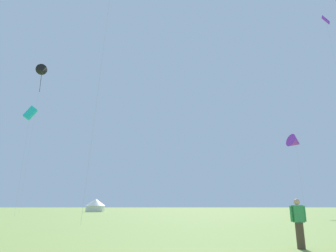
{
  "coord_description": "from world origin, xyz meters",
  "views": [
    {
      "loc": [
        -0.45,
        -4.14,
        1.5
      ],
      "look_at": [
        0.0,
        32.0,
        11.05
      ],
      "focal_mm": 32.1,
      "sensor_mm": 36.0,
      "label": 1
    }
  ],
  "objects_px": {
    "kite_purple_diamond": "(326,22)",
    "kite_black_delta": "(42,70)",
    "person_spectator": "(299,224)",
    "kite_purple_delta": "(295,142)",
    "festival_tent_center": "(96,205)",
    "kite_cyan_box": "(30,113)"
  },
  "relations": [
    {
      "from": "kite_black_delta",
      "to": "festival_tent_center",
      "type": "distance_m",
      "value": 32.33
    },
    {
      "from": "kite_purple_delta",
      "to": "kite_cyan_box",
      "type": "bearing_deg",
      "value": -178.58
    },
    {
      "from": "person_spectator",
      "to": "kite_purple_delta",
      "type": "bearing_deg",
      "value": 65.58
    },
    {
      "from": "kite_purple_delta",
      "to": "person_spectator",
      "type": "relative_size",
      "value": 6.91
    },
    {
      "from": "kite_purple_delta",
      "to": "kite_black_delta",
      "type": "distance_m",
      "value": 52.96
    },
    {
      "from": "festival_tent_center",
      "to": "person_spectator",
      "type": "bearing_deg",
      "value": -71.07
    },
    {
      "from": "kite_cyan_box",
      "to": "kite_purple_diamond",
      "type": "relative_size",
      "value": 0.49
    },
    {
      "from": "kite_black_delta",
      "to": "festival_tent_center",
      "type": "xyz_separation_m",
      "value": [
        10.98,
        10.95,
        -28.37
      ]
    },
    {
      "from": "kite_purple_delta",
      "to": "kite_cyan_box",
      "type": "distance_m",
      "value": 40.18
    },
    {
      "from": "kite_purple_delta",
      "to": "festival_tent_center",
      "type": "xyz_separation_m",
      "value": [
        -35.59,
        27.21,
        -9.1
      ]
    },
    {
      "from": "kite_purple_delta",
      "to": "person_spectator",
      "type": "bearing_deg",
      "value": -114.42
    },
    {
      "from": "kite_purple_diamond",
      "to": "festival_tent_center",
      "type": "height_order",
      "value": "kite_purple_diamond"
    },
    {
      "from": "kite_purple_diamond",
      "to": "festival_tent_center",
      "type": "xyz_separation_m",
      "value": [
        -42.81,
        27.69,
        -29.48
      ]
    },
    {
      "from": "kite_cyan_box",
      "to": "festival_tent_center",
      "type": "xyz_separation_m",
      "value": [
        4.37,
        28.2,
        -13.23
      ]
    },
    {
      "from": "kite_cyan_box",
      "to": "person_spectator",
      "type": "distance_m",
      "value": 42.92
    },
    {
      "from": "kite_black_delta",
      "to": "festival_tent_center",
      "type": "bearing_deg",
      "value": 44.91
    },
    {
      "from": "kite_cyan_box",
      "to": "kite_purple_diamond",
      "type": "bearing_deg",
      "value": 0.61
    },
    {
      "from": "kite_purple_diamond",
      "to": "person_spectator",
      "type": "relative_size",
      "value": 18.95
    },
    {
      "from": "kite_purple_diamond",
      "to": "kite_black_delta",
      "type": "bearing_deg",
      "value": 162.71
    },
    {
      "from": "kite_black_delta",
      "to": "festival_tent_center",
      "type": "height_order",
      "value": "kite_black_delta"
    },
    {
      "from": "festival_tent_center",
      "to": "kite_black_delta",
      "type": "bearing_deg",
      "value": -135.09
    },
    {
      "from": "kite_black_delta",
      "to": "person_spectator",
      "type": "bearing_deg",
      "value": -57.28
    }
  ]
}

